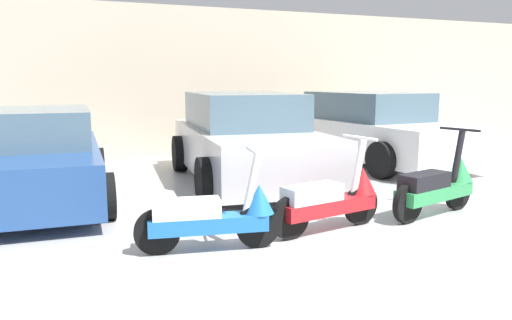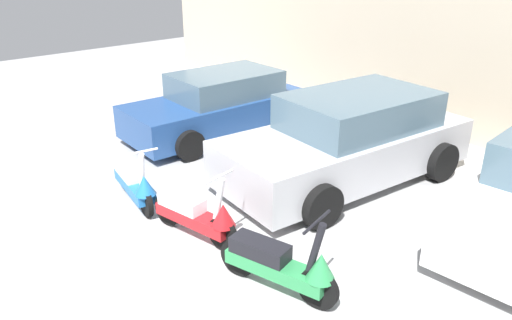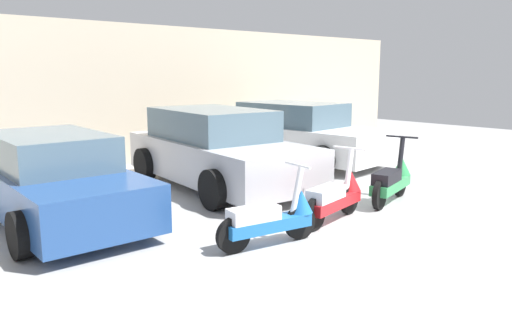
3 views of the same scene
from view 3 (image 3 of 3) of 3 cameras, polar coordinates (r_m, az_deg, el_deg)
name	(u,v)px [view 3 (image 3 of 3)]	position (r m, az deg, el deg)	size (l,w,h in m)	color
ground_plane	(402,233)	(7.22, 16.36, -8.06)	(28.00, 28.00, 0.00)	#B2B2B2
wall_back	(138,95)	(12.30, -13.39, 7.26)	(19.60, 0.12, 3.29)	beige
scooter_front_left	(272,218)	(6.39, 1.89, -6.61)	(1.46, 0.58, 1.02)	black
scooter_front_right	(336,196)	(7.51, 9.09, -4.07)	(1.51, 0.61, 1.06)	black
scooter_front_center	(392,179)	(8.80, 15.31, -2.15)	(1.53, 0.70, 1.09)	black
car_rear_left	(55,180)	(7.89, -21.98, -2.18)	(1.98, 3.90, 1.30)	navy
car_rear_center	(217,150)	(9.64, -4.44, 1.18)	(2.46, 4.54, 1.48)	#B7B7BC
car_rear_right	(298,134)	(12.25, 4.86, 3.00)	(2.33, 4.40, 1.45)	white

